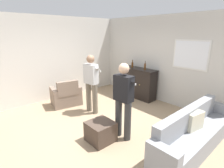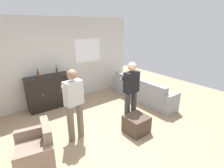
# 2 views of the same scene
# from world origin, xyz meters

# --- Properties ---
(ground) EXTENTS (10.40, 10.40, 0.00)m
(ground) POSITION_xyz_m (0.00, 0.00, 0.00)
(ground) COLOR #9E8466
(wall_back_with_window) EXTENTS (5.20, 0.15, 2.80)m
(wall_back_with_window) POSITION_xyz_m (0.02, 2.66, 1.41)
(wall_back_with_window) COLOR beige
(wall_back_with_window) RESTS_ON ground
(couch) EXTENTS (0.57, 2.61, 0.83)m
(couch) POSITION_xyz_m (1.95, 0.88, 0.32)
(couch) COLOR gray
(couch) RESTS_ON ground
(armchair) EXTENTS (0.80, 0.99, 0.85)m
(armchair) POSITION_xyz_m (-1.78, 0.02, 0.29)
(armchair) COLOR #7F6B5B
(armchair) RESTS_ON ground
(sideboard_cabinet) EXTENTS (1.36, 0.49, 1.05)m
(sideboard_cabinet) POSITION_xyz_m (-0.73, 2.30, 0.53)
(sideboard_cabinet) COLOR black
(sideboard_cabinet) RESTS_ON ground
(bottle_wine_green) EXTENTS (0.07, 0.07, 0.28)m
(bottle_wine_green) POSITION_xyz_m (-1.00, 2.27, 1.16)
(bottle_wine_green) COLOR #593314
(bottle_wine_green) RESTS_ON sideboard_cabinet
(bottle_liquor_amber) EXTENTS (0.06, 0.06, 0.30)m
(bottle_liquor_amber) POSITION_xyz_m (-0.44, 2.27, 1.17)
(bottle_liquor_amber) COLOR #593314
(bottle_liquor_amber) RESTS_ON sideboard_cabinet
(ottoman) EXTENTS (0.53, 0.53, 0.44)m
(ottoman) POSITION_xyz_m (0.49, -0.36, 0.22)
(ottoman) COLOR #47382D
(ottoman) RESTS_ON ground
(person_standing_left) EXTENTS (0.55, 0.50, 1.68)m
(person_standing_left) POSITION_xyz_m (-0.81, 0.34, 0.94)
(person_standing_left) COLOR #6B6051
(person_standing_left) RESTS_ON ground
(person_standing_right) EXTENTS (0.56, 0.49, 1.68)m
(person_standing_right) POSITION_xyz_m (0.71, 0.10, 0.94)
(person_standing_right) COLOR #383838
(person_standing_right) RESTS_ON ground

